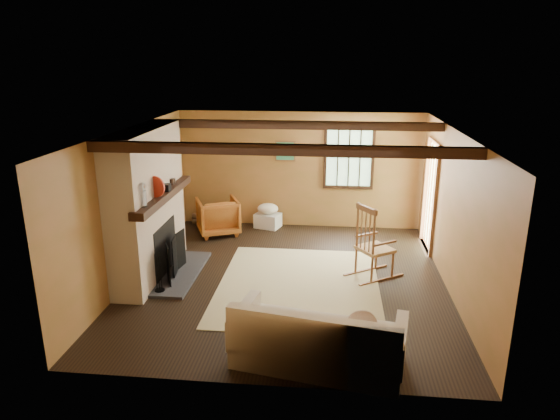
# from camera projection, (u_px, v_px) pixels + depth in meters

# --- Properties ---
(ground) EXTENTS (5.50, 5.50, 0.00)m
(ground) POSITION_uv_depth(u_px,v_px,m) (287.00, 279.00, 8.07)
(ground) COLOR black
(ground) RESTS_ON ground
(room_envelope) EXTENTS (5.02, 5.52, 2.44)m
(room_envelope) POSITION_uv_depth(u_px,v_px,m) (303.00, 178.00, 7.81)
(room_envelope) COLOR #A5673A
(room_envelope) RESTS_ON ground
(fireplace) EXTENTS (1.02, 2.30, 2.40)m
(fireplace) POSITION_uv_depth(u_px,v_px,m) (149.00, 210.00, 7.97)
(fireplace) COLOR #955D39
(fireplace) RESTS_ON ground
(rug) EXTENTS (2.50, 3.00, 0.01)m
(rug) POSITION_uv_depth(u_px,v_px,m) (299.00, 285.00, 7.86)
(rug) COLOR tan
(rug) RESTS_ON ground
(rocking_chair) EXTENTS (1.00, 0.88, 1.23)m
(rocking_chair) POSITION_uv_depth(u_px,v_px,m) (373.00, 247.00, 8.02)
(rocking_chair) COLOR tan
(rocking_chair) RESTS_ON ground
(sofa) EXTENTS (2.09, 1.22, 0.80)m
(sofa) POSITION_uv_depth(u_px,v_px,m) (318.00, 343.00, 5.74)
(sofa) COLOR silver
(sofa) RESTS_ON ground
(firewood_pile) EXTENTS (0.65, 0.12, 0.24)m
(firewood_pile) POSITION_uv_depth(u_px,v_px,m) (207.00, 219.00, 10.70)
(firewood_pile) COLOR brown
(firewood_pile) RESTS_ON ground
(laundry_basket) EXTENTS (0.59, 0.51, 0.30)m
(laundry_basket) POSITION_uv_depth(u_px,v_px,m) (268.00, 220.00, 10.50)
(laundry_basket) COLOR white
(laundry_basket) RESTS_ON ground
(basket_pillow) EXTENTS (0.53, 0.48, 0.22)m
(basket_pillow) POSITION_uv_depth(u_px,v_px,m) (268.00, 209.00, 10.43)
(basket_pillow) COLOR silver
(basket_pillow) RESTS_ON laundry_basket
(armchair) EXTENTS (1.04, 1.05, 0.73)m
(armchair) POSITION_uv_depth(u_px,v_px,m) (218.00, 216.00, 10.07)
(armchair) COLOR #BF6026
(armchair) RESTS_ON ground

